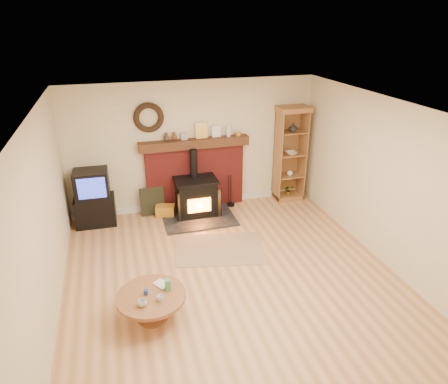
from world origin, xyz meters
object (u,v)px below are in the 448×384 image
object	(u,v)px
tv_unit	(94,199)
curio_cabinet	(290,154)
wood_stove	(196,198)
coffee_table	(152,299)

from	to	relation	value
tv_unit	curio_cabinet	size ratio (longest dim) A/B	0.54
wood_stove	curio_cabinet	world-z (taller)	curio_cabinet
coffee_table	curio_cabinet	bearing A→B (deg)	42.91
tv_unit	coffee_table	world-z (taller)	tv_unit
wood_stove	tv_unit	bearing A→B (deg)	174.37
tv_unit	curio_cabinet	world-z (taller)	curio_cabinet
curio_cabinet	coffee_table	distance (m)	4.57
tv_unit	wood_stove	bearing A→B (deg)	-5.63
wood_stove	coffee_table	distance (m)	3.05
wood_stove	tv_unit	distance (m)	1.96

